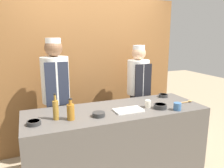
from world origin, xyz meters
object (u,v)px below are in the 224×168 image
Objects in this scene: sauce_bowl_yellow at (163,95)px; cutting_board at (128,110)px; bottle_amber at (71,111)px; cup_blue at (177,106)px; sauce_bowl_red at (34,123)px; bottle_vinegar at (56,109)px; chef_left at (56,99)px; wooden_spoon at (186,102)px; chef_right at (138,94)px; sauce_bowl_white at (160,106)px; sauce_bowl_brown at (99,114)px; cup_cream at (148,104)px.

sauce_bowl_yellow is 0.39× the size of cutting_board.
cup_blue is (1.23, -0.17, -0.05)m from bottle_amber.
cup_blue is (1.60, -0.17, 0.02)m from sauce_bowl_red.
cutting_board is at bearing -3.09° from bottle_vinegar.
cup_blue is 1.57m from chef_left.
cup_blue is at bearing -9.60° from bottle_vinegar.
wooden_spoon is (0.85, 0.01, 0.00)m from cutting_board.
bottle_amber is 0.82× the size of bottle_vinegar.
chef_right is at bearing 31.92° from bottle_amber.
chef_left is at bearing 81.91° from bottle_vinegar.
bottle_amber is at bearing 172.16° from cup_blue.
sauce_bowl_yellow is at bearing 51.28° from sauce_bowl_white.
chef_right is (1.57, 0.74, -0.06)m from sauce_bowl_red.
cutting_board is at bearing -45.06° from chef_left.
chef_left reaches higher than sauce_bowl_brown.
chef_left is (-0.05, 0.75, -0.06)m from bottle_amber.
sauce_bowl_white is 0.55× the size of bottle_vinegar.
cup_blue reaches higher than sauce_bowl_white.
wooden_spoon is at bearing 9.16° from sauce_bowl_white.
sauce_bowl_red is at bearing 178.01° from sauce_bowl_brown.
bottle_vinegar is at bearing -153.00° from chef_right.
sauce_bowl_yellow is 1.46m from bottle_amber.
cup_cream is at bearing 178.06° from wooden_spoon.
bottle_amber is 1.53m from wooden_spoon.
sauce_bowl_yellow is at bearing 35.62° from cup_cream.
wooden_spoon is (1.90, 0.02, -0.01)m from sauce_bowl_red.
bottle_vinegar is (-1.55, -0.31, 0.09)m from sauce_bowl_yellow.
chef_left is (0.10, 0.68, -0.08)m from bottle_vinegar.
sauce_bowl_white is at bearing -38.72° from cup_cream.
sauce_bowl_brown is 0.59× the size of bottle_amber.
cup_cream and cup_blue have the same top height.
sauce_bowl_white is 1.37m from chef_left.
sauce_bowl_yellow is 0.36m from wooden_spoon.
cup_blue is at bearing -18.85° from cutting_board.
chef_left is at bearing 145.23° from cup_cream.
cup_blue is 0.36m from wooden_spoon.
sauce_bowl_white is 0.67× the size of bottle_amber.
wooden_spoon is 0.15× the size of chef_left.
sauce_bowl_yellow is at bearing 19.26° from sauce_bowl_brown.
sauce_bowl_yellow is 1.81m from sauce_bowl_red.
cutting_board is at bearing -125.46° from chef_right.
bottle_vinegar is at bearing 179.22° from cup_cream.
bottle_vinegar is at bearing 156.33° from bottle_amber.
sauce_bowl_brown is 0.08× the size of chef_right.
bottle_vinegar reaches higher than sauce_bowl_red.
cup_cream reaches higher than cutting_board.
bottle_amber is 0.13× the size of chef_left.
bottle_vinegar is 1.40m from cup_blue.
sauce_bowl_brown is 1.06× the size of sauce_bowl_yellow.
cup_blue is 0.05× the size of chef_left.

